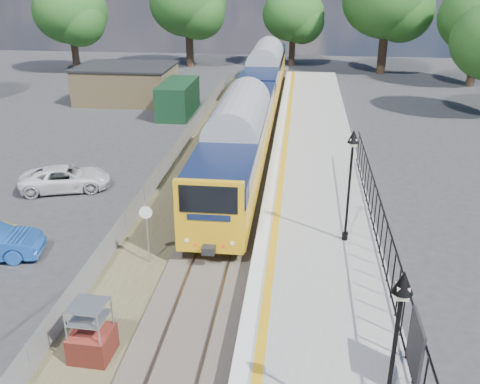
% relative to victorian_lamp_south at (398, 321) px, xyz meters
% --- Properties ---
extents(ground, '(120.00, 120.00, 0.00)m').
position_rel_victorian_lamp_south_xyz_m(ground, '(-5.50, 4.00, -4.30)').
color(ground, '#2D2D30').
rests_on(ground, ground).
extents(track_bed, '(5.90, 80.00, 0.29)m').
position_rel_victorian_lamp_south_xyz_m(track_bed, '(-5.97, 13.67, -4.21)').
color(track_bed, '#473F38').
rests_on(track_bed, ground).
extents(platform, '(5.00, 70.00, 0.90)m').
position_rel_victorian_lamp_south_xyz_m(platform, '(-1.30, 12.00, -3.85)').
color(platform, gray).
rests_on(platform, ground).
extents(platform_edge, '(0.90, 70.00, 0.01)m').
position_rel_victorian_lamp_south_xyz_m(platform_edge, '(-3.36, 12.00, -3.39)').
color(platform_edge, silver).
rests_on(platform_edge, platform).
extents(victorian_lamp_south, '(0.44, 0.44, 4.60)m').
position_rel_victorian_lamp_south_xyz_m(victorian_lamp_south, '(0.00, 0.00, 0.00)').
color(victorian_lamp_south, black).
rests_on(victorian_lamp_south, platform).
extents(victorian_lamp_north, '(0.44, 0.44, 4.60)m').
position_rel_victorian_lamp_south_xyz_m(victorian_lamp_north, '(-0.20, 10.00, 0.00)').
color(victorian_lamp_north, black).
rests_on(victorian_lamp_north, platform).
extents(palisade_fence, '(0.12, 26.00, 2.00)m').
position_rel_victorian_lamp_south_xyz_m(palisade_fence, '(1.05, 6.24, -2.46)').
color(palisade_fence, black).
rests_on(palisade_fence, platform).
extents(wire_fence, '(0.06, 52.00, 1.20)m').
position_rel_victorian_lamp_south_xyz_m(wire_fence, '(-9.70, 16.00, -3.70)').
color(wire_fence, '#999EA3').
rests_on(wire_fence, ground).
extents(outbuilding, '(10.80, 10.10, 3.12)m').
position_rel_victorian_lamp_south_xyz_m(outbuilding, '(-16.41, 35.21, -2.78)').
color(outbuilding, '#9F895A').
rests_on(outbuilding, ground).
extents(tree_line, '(56.80, 43.80, 11.88)m').
position_rel_victorian_lamp_south_xyz_m(tree_line, '(-4.10, 46.00, 2.31)').
color(tree_line, '#332319').
rests_on(tree_line, ground).
extents(train, '(2.82, 40.83, 3.51)m').
position_rel_victorian_lamp_south_xyz_m(train, '(-5.50, 29.04, -1.96)').
color(train, gold).
rests_on(train, ground).
extents(brick_plinth, '(1.26, 1.26, 1.95)m').
position_rel_victorian_lamp_south_xyz_m(brick_plinth, '(-8.21, 3.07, -3.36)').
color(brick_plinth, maroon).
rests_on(brick_plinth, ground).
extents(speed_sign, '(0.51, 0.14, 2.56)m').
position_rel_victorian_lamp_south_xyz_m(speed_sign, '(-8.00, 8.70, -2.58)').
color(speed_sign, '#999EA3').
rests_on(speed_sign, ground).
extents(car_white, '(5.13, 3.50, 1.31)m').
position_rel_victorian_lamp_south_xyz_m(car_white, '(-14.52, 15.76, -3.65)').
color(car_white, silver).
rests_on(car_white, ground).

